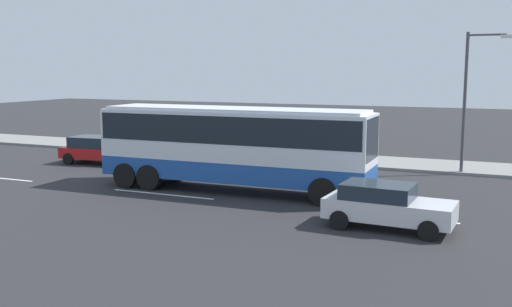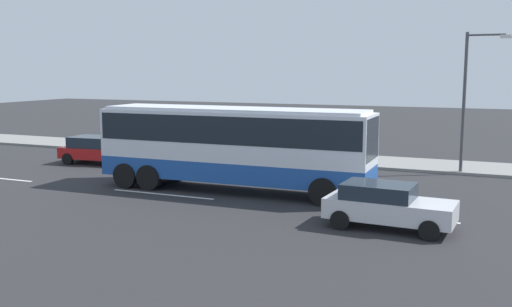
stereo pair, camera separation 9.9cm
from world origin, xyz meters
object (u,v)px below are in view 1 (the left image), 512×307
(coach_bus, at_px, (234,140))
(car_red_compact, at_px, (98,149))
(pedestrian_near_curb, at_px, (277,142))
(car_silver_hatch, at_px, (386,205))
(street_lamp, at_px, (470,92))

(coach_bus, height_order, car_red_compact, coach_bus)
(coach_bus, relative_size, pedestrian_near_curb, 7.51)
(car_silver_hatch, height_order, street_lamp, street_lamp)
(car_silver_hatch, xyz_separation_m, car_red_compact, (-17.16, 7.05, 0.01))
(coach_bus, distance_m, car_red_compact, 10.81)
(coach_bus, xyz_separation_m, street_lamp, (8.87, 8.02, 1.89))
(coach_bus, distance_m, street_lamp, 12.11)
(coach_bus, bearing_deg, street_lamp, 41.50)
(coach_bus, xyz_separation_m, car_red_compact, (-10.05, 3.71, -1.42))
(car_red_compact, relative_size, street_lamp, 0.63)
(pedestrian_near_curb, bearing_deg, street_lamp, 14.98)
(coach_bus, xyz_separation_m, pedestrian_near_curb, (-1.41, 8.78, -1.16))
(coach_bus, height_order, car_silver_hatch, coach_bus)
(coach_bus, xyz_separation_m, car_silver_hatch, (7.10, -3.34, -1.43))
(car_red_compact, relative_size, pedestrian_near_curb, 2.74)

